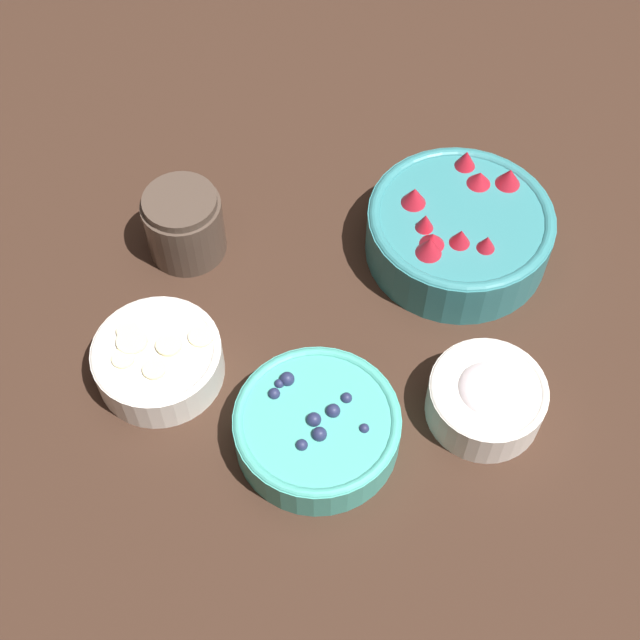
% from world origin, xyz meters
% --- Properties ---
extents(ground_plane, '(4.00, 4.00, 0.00)m').
position_xyz_m(ground_plane, '(0.00, 0.00, 0.00)').
color(ground_plane, '#382319').
extents(bowl_strawberries, '(0.22, 0.22, 0.09)m').
position_xyz_m(bowl_strawberries, '(0.12, -0.12, 0.04)').
color(bowl_strawberries, teal).
rests_on(bowl_strawberries, ground_plane).
extents(bowl_blueberries, '(0.17, 0.17, 0.06)m').
position_xyz_m(bowl_blueberries, '(-0.16, -0.02, 0.03)').
color(bowl_blueberries, '#47AD9E').
rests_on(bowl_blueberries, ground_plane).
extents(bowl_bananas, '(0.14, 0.14, 0.05)m').
position_xyz_m(bowl_bananas, '(-0.12, 0.17, 0.03)').
color(bowl_bananas, white).
rests_on(bowl_bananas, ground_plane).
extents(bowl_cream, '(0.12, 0.12, 0.06)m').
position_xyz_m(bowl_cream, '(-0.09, -0.18, 0.03)').
color(bowl_cream, white).
rests_on(bowl_cream, ground_plane).
extents(jar_chocolate, '(0.09, 0.09, 0.09)m').
position_xyz_m(jar_chocolate, '(0.05, 0.19, 0.04)').
color(jar_chocolate, '#4C3D33').
rests_on(jar_chocolate, ground_plane).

